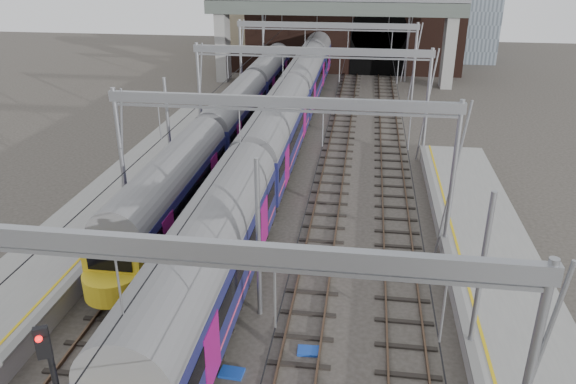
# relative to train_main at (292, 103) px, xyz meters

# --- Properties ---
(ground) EXTENTS (160.00, 160.00, 0.00)m
(ground) POSITION_rel_train_main_xyz_m (2.00, -26.98, -2.59)
(ground) COLOR #38332D
(ground) RESTS_ON ground
(platform_left) EXTENTS (4.32, 55.00, 1.12)m
(platform_left) POSITION_rel_train_main_xyz_m (-8.18, -24.48, -2.03)
(platform_left) COLOR gray
(platform_left) RESTS_ON ground
(tracks) EXTENTS (14.40, 80.00, 0.22)m
(tracks) POSITION_rel_train_main_xyz_m (2.00, -11.98, -2.57)
(tracks) COLOR #4C3828
(tracks) RESTS_ON ground
(overhead_line) EXTENTS (16.80, 80.00, 8.00)m
(overhead_line) POSITION_rel_train_main_xyz_m (2.00, -5.49, 3.98)
(overhead_line) COLOR gray
(overhead_line) RESTS_ON ground
(retaining_wall) EXTENTS (28.00, 2.75, 9.00)m
(retaining_wall) POSITION_rel_train_main_xyz_m (3.40, 24.95, 1.75)
(retaining_wall) COLOR black
(retaining_wall) RESTS_ON ground
(overbridge) EXTENTS (28.00, 3.00, 9.25)m
(overbridge) POSITION_rel_train_main_xyz_m (2.00, 19.02, 4.68)
(overbridge) COLOR gray
(overbridge) RESTS_ON ground
(train_main) EXTENTS (2.96, 68.45, 5.04)m
(train_main) POSITION_rel_train_main_xyz_m (0.00, 0.00, 0.00)
(train_main) COLOR black
(train_main) RESTS_ON ground
(train_second) EXTENTS (2.57, 44.58, 4.50)m
(train_second) POSITION_rel_train_main_xyz_m (-4.00, -3.55, -0.24)
(train_second) COLOR black
(train_second) RESTS_ON ground
(signal_near_left) EXTENTS (0.41, 0.48, 5.24)m
(signal_near_left) POSITION_rel_train_main_xyz_m (-2.07, -33.38, 0.69)
(signal_near_left) COLOR black
(signal_near_left) RESTS_ON ground
(signal_near_centre) EXTENTS (0.40, 0.48, 5.29)m
(signal_near_centre) POSITION_rel_train_main_xyz_m (0.02, -28.70, 0.71)
(signal_near_centre) COLOR black
(signal_near_centre) RESTS_ON ground
(relay_cabinet) EXTENTS (0.75, 0.69, 1.22)m
(relay_cabinet) POSITION_rel_train_main_xyz_m (-5.80, -24.12, -1.98)
(relay_cabinet) COLOR silver
(relay_cabinet) RESTS_ON ground
(equip_cover_a) EXTENTS (0.91, 0.68, 0.10)m
(equip_cover_a) POSITION_rel_train_main_xyz_m (1.66, -28.74, -2.54)
(equip_cover_a) COLOR #1742B2
(equip_cover_a) RESTS_ON ground
(equip_cover_b) EXTENTS (0.90, 0.66, 0.10)m
(equip_cover_b) POSITION_rel_train_main_xyz_m (-0.44, -15.63, -2.54)
(equip_cover_b) COLOR #1742B2
(equip_cover_b) RESTS_ON ground
(equip_cover_c) EXTENTS (0.87, 0.64, 0.10)m
(equip_cover_c) POSITION_rel_train_main_xyz_m (4.29, -27.16, -2.54)
(equip_cover_c) COLOR #1742B2
(equip_cover_c) RESTS_ON ground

